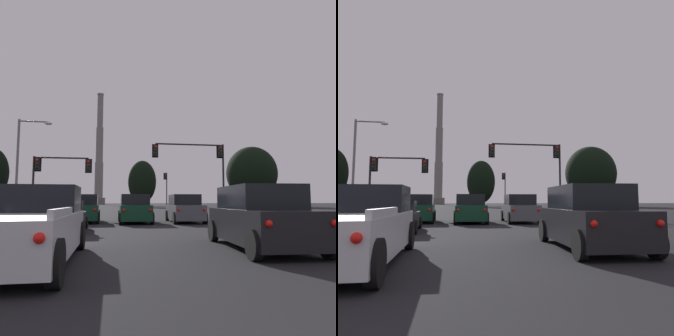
# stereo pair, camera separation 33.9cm
# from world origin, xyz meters

# --- Properties ---
(suv_left_lane_front) EXTENTS (2.24, 4.96, 1.86)m
(suv_left_lane_front) POSITION_xyz_m (-3.30, 21.79, 0.90)
(suv_left_lane_front) COLOR #0F3823
(suv_left_lane_front) RESTS_ON ground_plane
(suv_right_lane_third) EXTENTS (2.32, 4.98, 1.86)m
(suv_right_lane_third) POSITION_xyz_m (3.02, 8.26, 0.90)
(suv_right_lane_third) COLOR black
(suv_right_lane_third) RESTS_ON ground_plane
(suv_right_lane_front) EXTENTS (2.24, 4.96, 1.86)m
(suv_right_lane_front) POSITION_xyz_m (3.39, 20.74, 0.90)
(suv_right_lane_front) COLOR #4C4F54
(suv_right_lane_front) RESTS_ON ground_plane
(suv_center_lane_front) EXTENTS (2.11, 4.91, 1.86)m
(suv_center_lane_front) POSITION_xyz_m (0.05, 20.82, 0.90)
(suv_center_lane_front) COLOR #0F3823
(suv_center_lane_front) RESTS_ON ground_plane
(pickup_truck_left_lane_third) EXTENTS (2.24, 5.52, 1.82)m
(pickup_truck_left_lane_third) POSITION_xyz_m (-3.19, 7.04, 0.80)
(pickup_truck_left_lane_third) COLOR silver
(pickup_truck_left_lane_third) RESTS_ON ground_plane
(hatchback_left_lane_second) EXTENTS (2.05, 4.16, 1.44)m
(hatchback_left_lane_second) POSITION_xyz_m (-3.51, 14.82, 0.66)
(hatchback_left_lane_second) COLOR black
(hatchback_left_lane_second) RESTS_ON ground_plane
(traffic_light_overhead_right) EXTENTS (6.91, 0.50, 6.77)m
(traffic_light_overhead_right) POSITION_xyz_m (6.55, 28.28, 5.22)
(traffic_light_overhead_right) COLOR black
(traffic_light_overhead_right) RESTS_ON ground_plane
(traffic_light_far_right) EXTENTS (0.78, 0.50, 6.77)m
(traffic_light_far_right) POSITION_xyz_m (8.07, 58.70, 4.41)
(traffic_light_far_right) COLOR black
(traffic_light_far_right) RESTS_ON ground_plane
(traffic_light_overhead_left) EXTENTS (5.02, 0.50, 5.24)m
(traffic_light_overhead_left) POSITION_xyz_m (-6.45, 28.04, 4.00)
(traffic_light_overhead_left) COLOR black
(traffic_light_overhead_left) RESTS_ON ground_plane
(street_lamp) EXTENTS (2.72, 0.36, 8.18)m
(street_lamp) POSITION_xyz_m (-8.76, 27.09, 5.00)
(street_lamp) COLOR slate
(street_lamp) RESTS_ON ground_plane
(smokestack) EXTENTS (6.29, 6.29, 54.26)m
(smokestack) POSITION_xyz_m (-8.97, 158.67, 21.26)
(smokestack) COLOR slate
(smokestack) RESTS_ON ground_plane
(treeline_center_right) EXTENTS (12.64, 11.38, 11.83)m
(treeline_center_right) POSITION_xyz_m (38.14, 89.19, 6.82)
(treeline_center_right) COLOR black
(treeline_center_right) RESTS_ON ground_plane
(treeline_left_mid) EXTENTS (7.09, 6.38, 11.76)m
(treeline_left_mid) POSITION_xyz_m (5.50, 81.46, 6.37)
(treeline_left_mid) COLOR black
(treeline_left_mid) RESTS_ON ground_plane
(treeline_center_left) EXTENTS (7.57, 6.81, 11.88)m
(treeline_center_left) POSITION_xyz_m (37.56, 89.46, 6.26)
(treeline_center_left) COLOR black
(treeline_center_left) RESTS_ON ground_plane
(treeline_far_right) EXTENTS (13.26, 11.93, 15.67)m
(treeline_far_right) POSITION_xyz_m (33.77, 79.01, 8.67)
(treeline_far_right) COLOR black
(treeline_far_right) RESTS_ON ground_plane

